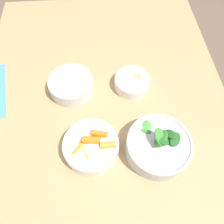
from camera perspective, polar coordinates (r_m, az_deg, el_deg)
name	(u,v)px	position (r m, az deg, el deg)	size (l,w,h in m)	color
ground_plane	(107,166)	(1.49, -1.25, -13.93)	(10.00, 10.00, 0.00)	brown
dining_table	(104,119)	(0.88, -2.06, -1.72)	(1.29, 0.92, 0.76)	tan
bowl_carrots	(91,146)	(0.68, -5.54, -8.88)	(0.17, 0.17, 0.07)	white
bowl_greens	(158,146)	(0.69, 11.91, -8.58)	(0.20, 0.20, 0.11)	silver
bowl_beans_hotdog	(71,85)	(0.82, -10.61, 6.90)	(0.16, 0.16, 0.06)	silver
bowl_cookies	(132,82)	(0.82, 5.19, 7.87)	(0.13, 0.13, 0.05)	white
ruler	(1,89)	(0.92, -27.00, 5.32)	(0.25, 0.08, 0.00)	#4C99E0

